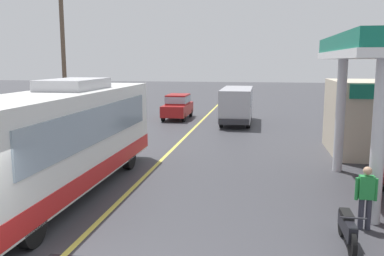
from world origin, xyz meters
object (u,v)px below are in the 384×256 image
coach_bus_main (63,141)px  minibus_opposing_lane (237,102)px  pedestrian_near_pump (366,194)px  car_trailing_behind_bus (178,105)px  motorcycle_parked_forecourt (347,228)px

coach_bus_main → minibus_opposing_lane: (4.63, 16.39, -0.25)m
pedestrian_near_pump → car_trailing_behind_bus: 21.46m
coach_bus_main → pedestrian_near_pump: coach_bus_main is taller
pedestrian_near_pump → coach_bus_main: bearing=170.3°
motorcycle_parked_forecourt → car_trailing_behind_bus: size_ratio=0.43×
motorcycle_parked_forecourt → pedestrian_near_pump: bearing=59.6°
minibus_opposing_lane → pedestrian_near_pump: minibus_opposing_lane is taller
minibus_opposing_lane → car_trailing_behind_bus: minibus_opposing_lane is taller
coach_bus_main → pedestrian_near_pump: 9.14m
coach_bus_main → car_trailing_behind_bus: bearing=89.6°
motorcycle_parked_forecourt → pedestrian_near_pump: 1.35m
coach_bus_main → minibus_opposing_lane: coach_bus_main is taller
pedestrian_near_pump → car_trailing_behind_bus: car_trailing_behind_bus is taller
minibus_opposing_lane → pedestrian_near_pump: size_ratio=3.69×
pedestrian_near_pump → motorcycle_parked_forecourt: bearing=-120.4°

